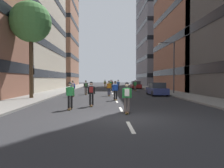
% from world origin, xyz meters
% --- Properties ---
extents(ground_plane, '(165.66, 165.66, 0.00)m').
position_xyz_m(ground_plane, '(0.00, 27.61, 0.00)').
color(ground_plane, '#28282B').
extents(sidewalk_left, '(3.45, 75.93, 0.14)m').
position_xyz_m(sidewalk_left, '(-8.10, 31.06, 0.07)').
color(sidewalk_left, gray).
rests_on(sidewalk_left, ground_plane).
extents(sidewalk_right, '(3.45, 75.93, 0.14)m').
position_xyz_m(sidewalk_right, '(8.10, 31.06, 0.07)').
color(sidewalk_right, gray).
rests_on(sidewalk_right, ground_plane).
extents(lane_markings, '(0.16, 62.20, 0.01)m').
position_xyz_m(lane_markings, '(0.00, 28.00, 0.00)').
color(lane_markings, silver).
rests_on(lane_markings, ground_plane).
extents(building_left_far, '(13.70, 17.71, 30.55)m').
position_xyz_m(building_left_far, '(-16.61, 53.92, 15.37)').
color(building_left_far, '#9E6B51').
rests_on(building_left_far, ground_plane).
extents(building_right_mid, '(13.70, 20.61, 20.73)m').
position_xyz_m(building_right_mid, '(16.61, 26.78, 10.46)').
color(building_right_mid, brown).
rests_on(building_right_mid, ground_plane).
extents(building_right_far, '(13.70, 19.87, 28.95)m').
position_xyz_m(building_right_far, '(16.61, 53.92, 14.56)').
color(building_right_far, slate).
rests_on(building_right_far, ground_plane).
extents(parked_car_near, '(1.82, 4.40, 1.52)m').
position_xyz_m(parked_car_near, '(5.17, 32.30, 0.70)').
color(parked_car_near, maroon).
rests_on(parked_car_near, ground_plane).
extents(parked_car_mid, '(1.82, 4.40, 1.52)m').
position_xyz_m(parked_car_mid, '(5.17, 14.78, 0.70)').
color(parked_car_mid, navy).
rests_on(parked_car_mid, ground_plane).
extents(street_tree_near, '(3.88, 3.88, 9.21)m').
position_xyz_m(street_tree_near, '(-8.10, 10.23, 7.35)').
color(street_tree_near, '#4C3823').
rests_on(street_tree_near, sidewalk_left).
extents(streetlamp_right, '(2.13, 0.30, 6.50)m').
position_xyz_m(streetlamp_right, '(7.39, 16.45, 4.14)').
color(streetlamp_right, '#3F3F44').
rests_on(streetlamp_right, sidewalk_right).
extents(skater_0, '(0.55, 0.92, 1.78)m').
position_xyz_m(skater_0, '(0.21, 1.42, 1.02)').
color(skater_0, brown).
rests_on(skater_0, ground_plane).
extents(skater_1, '(0.53, 0.90, 1.78)m').
position_xyz_m(skater_1, '(-2.00, 4.69, 1.02)').
color(skater_1, brown).
rests_on(skater_1, ground_plane).
extents(skater_2, '(0.57, 0.92, 1.78)m').
position_xyz_m(skater_2, '(3.86, 23.80, 0.98)').
color(skater_2, brown).
rests_on(skater_2, ground_plane).
extents(skater_3, '(0.54, 0.91, 1.78)m').
position_xyz_m(skater_3, '(-3.25, 3.09, 0.98)').
color(skater_3, brown).
rests_on(skater_3, ground_plane).
extents(skater_4, '(0.56, 0.92, 1.78)m').
position_xyz_m(skater_4, '(-0.99, 37.41, 1.02)').
color(skater_4, brown).
rests_on(skater_4, ground_plane).
extents(skater_5, '(0.55, 0.91, 1.78)m').
position_xyz_m(skater_5, '(-0.55, 14.06, 0.98)').
color(skater_5, brown).
rests_on(skater_5, ground_plane).
extents(skater_6, '(0.55, 0.92, 1.78)m').
position_xyz_m(skater_6, '(-0.08, 8.98, 0.98)').
color(skater_6, brown).
rests_on(skater_6, ground_plane).
extents(skater_7, '(0.53, 0.90, 1.78)m').
position_xyz_m(skater_7, '(1.47, 29.46, 1.02)').
color(skater_7, brown).
rests_on(skater_7, ground_plane).
extents(skater_8, '(0.57, 0.92, 1.78)m').
position_xyz_m(skater_8, '(-4.57, 13.29, 1.02)').
color(skater_8, brown).
rests_on(skater_8, ground_plane).
extents(skater_9, '(0.56, 0.92, 1.78)m').
position_xyz_m(skater_9, '(0.52, 35.96, 1.02)').
color(skater_9, brown).
rests_on(skater_9, ground_plane).
extents(skater_10, '(0.56, 0.92, 1.78)m').
position_xyz_m(skater_10, '(0.09, 30.08, 0.98)').
color(skater_10, brown).
rests_on(skater_10, ground_plane).
extents(skater_11, '(0.57, 0.92, 1.78)m').
position_xyz_m(skater_11, '(-3.41, 16.32, 1.02)').
color(skater_11, brown).
rests_on(skater_11, ground_plane).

